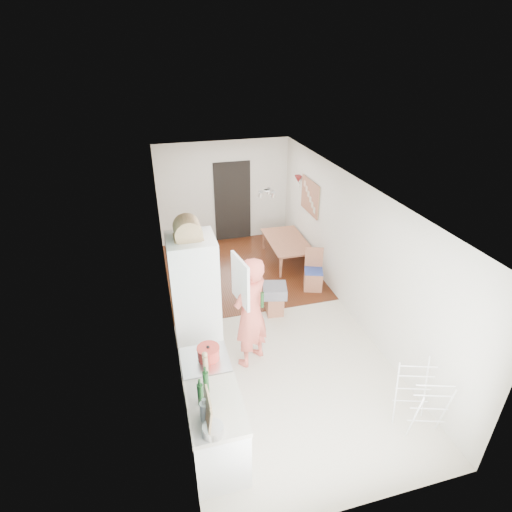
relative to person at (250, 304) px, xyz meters
name	(u,v)px	position (x,y,z in m)	size (l,w,h in m)	color
room_shell	(264,258)	(0.49, 0.98, 0.17)	(3.20, 7.00, 2.50)	silver
floor	(264,318)	(0.49, 0.98, -1.08)	(3.20, 7.00, 0.01)	beige
wood_floor_overlay	(241,270)	(0.49, 2.83, -1.07)	(3.20, 3.30, 0.01)	#592316
sage_wall_panel	(176,312)	(-1.10, -1.02, 0.77)	(0.02, 3.00, 1.30)	slate
tile_splashback	(188,395)	(-1.09, -1.57, 0.07)	(0.02, 1.90, 0.50)	black
doorway_recess	(233,202)	(0.69, 4.46, -0.08)	(0.90, 0.04, 2.00)	black
base_cabinet	(217,435)	(-0.81, -1.57, -0.65)	(0.60, 0.90, 0.86)	white
worktop	(215,407)	(-0.81, -1.57, -0.19)	(0.62, 0.92, 0.06)	beige
range_cooker	(207,387)	(-0.81, -0.82, -0.64)	(0.60, 0.60, 0.88)	white
cooker_top	(205,361)	(-0.81, -0.82, -0.18)	(0.60, 0.60, 0.04)	silver
fridge_housing	(196,304)	(-0.78, 0.20, 0.00)	(0.66, 0.66, 2.15)	white
fridge_door	(240,281)	(-0.17, -0.10, 0.47)	(0.56, 0.04, 0.70)	white
fridge_interior	(215,273)	(-0.47, 0.20, 0.47)	(0.02, 0.52, 0.66)	white
pinboard	(310,197)	(2.07, 2.88, 0.47)	(0.03, 0.90, 0.70)	tan
pinboard_frame	(310,197)	(2.06, 2.88, 0.47)	(0.01, 0.94, 0.74)	#AD6646
wall_sconce	(298,179)	(2.03, 3.53, 0.67)	(0.18, 0.18, 0.16)	maroon
person	(250,304)	(0.00, 0.00, 0.00)	(0.79, 0.52, 2.15)	#E66251
dining_table	(288,252)	(1.64, 2.96, -0.85)	(1.30, 0.72, 0.46)	#AD6646
dining_chair	(314,270)	(1.75, 1.70, -0.65)	(0.36, 0.36, 0.86)	#AD6646
stool	(275,304)	(0.74, 1.09, -0.88)	(0.30, 0.30, 0.39)	#AD6646
grey_drape	(275,291)	(0.74, 1.11, -0.59)	(0.42, 0.42, 0.19)	slate
drying_rack	(420,401)	(1.76, -1.77, -0.63)	(0.46, 0.42, 0.90)	white
bread_bin	(188,231)	(-0.80, 0.22, 1.18)	(0.39, 0.37, 0.20)	tan
red_casserole	(208,353)	(-0.76, -0.81, -0.07)	(0.29, 0.29, 0.17)	red
steel_pan	(213,430)	(-0.89, -1.92, -0.10)	(0.22, 0.22, 0.11)	silver
held_bottle	(262,300)	(0.13, -0.15, 0.14)	(0.05, 0.05, 0.24)	#163B18
bottle_a	(200,394)	(-0.95, -1.51, -0.01)	(0.07, 0.07, 0.29)	#163B18
bottle_b	(206,382)	(-0.87, -1.35, -0.01)	(0.07, 0.07, 0.29)	#163B18
bottle_c	(205,412)	(-0.94, -1.73, -0.04)	(0.10, 0.10, 0.24)	silver
pepper_mill_front	(206,380)	(-0.86, -1.27, -0.06)	(0.05, 0.05, 0.20)	tan
pepper_mill_back	(205,364)	(-0.83, -1.04, -0.04)	(0.07, 0.07, 0.24)	tan
chopping_boards	(207,412)	(-0.92, -1.81, 0.05)	(0.04, 0.30, 0.40)	tan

